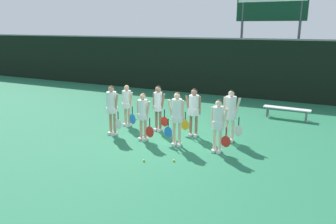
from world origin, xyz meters
TOP-DOWN VIEW (x-y plane):
  - ground_plane at (0.00, 0.00)m, footprint 140.00×140.00m
  - fence_windscreen at (0.00, 7.68)m, footprint 60.00×0.08m
  - scoreboard at (1.71, 9.58)m, footprint 3.78×0.15m
  - bench_courtside at (3.45, 4.32)m, footprint 1.91×0.47m
  - player_0 at (-1.93, -0.55)m, footprint 0.66×0.40m
  - player_1 at (-0.65, -0.59)m, footprint 0.64×0.35m
  - player_2 at (0.58, -0.59)m, footprint 0.65×0.38m
  - player_3 at (1.94, -0.59)m, footprint 0.65×0.36m
  - player_4 at (-2.02, 0.57)m, footprint 0.65×0.39m
  - player_5 at (-0.66, 0.55)m, footprint 0.64×0.34m
  - player_6 at (0.72, 0.55)m, footprint 0.69×0.41m
  - player_7 at (2.02, 0.54)m, footprint 0.68×0.41m
  - tennis_ball_0 at (1.05, -1.83)m, footprint 0.07×0.07m
  - tennis_ball_1 at (-2.16, 1.44)m, footprint 0.07×0.07m
  - tennis_ball_2 at (0.27, -2.20)m, footprint 0.07×0.07m
  - tennis_ball_3 at (0.98, 1.85)m, footprint 0.07×0.07m
  - tennis_ball_4 at (-0.81, 1.99)m, footprint 0.07×0.07m

SIDE VIEW (x-z plane):
  - ground_plane at x=0.00m, z-range 0.00..0.00m
  - tennis_ball_3 at x=0.98m, z-range 0.00..0.07m
  - tennis_ball_2 at x=0.27m, z-range 0.00..0.07m
  - tennis_ball_1 at x=-2.16m, z-range 0.00..0.07m
  - tennis_ball_0 at x=1.05m, z-range 0.00..0.07m
  - tennis_ball_4 at x=-0.81m, z-range 0.00..0.07m
  - bench_courtside at x=3.45m, z-range 0.17..0.62m
  - player_4 at x=-2.02m, z-range 0.14..1.74m
  - player_1 at x=-0.65m, z-range 0.13..1.76m
  - player_3 at x=1.94m, z-range 0.14..1.79m
  - player_5 at x=-0.66m, z-range 0.15..1.84m
  - player_6 at x=0.72m, z-range 0.16..1.86m
  - player_7 at x=2.02m, z-range 0.16..1.92m
  - player_2 at x=0.58m, z-range 0.16..1.93m
  - player_0 at x=-1.93m, z-range 0.17..1.95m
  - fence_windscreen at x=0.00m, z-range 0.01..3.17m
  - scoreboard at x=1.71m, z-range 1.51..6.81m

